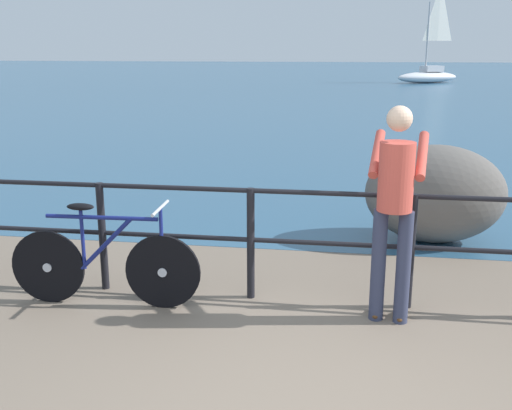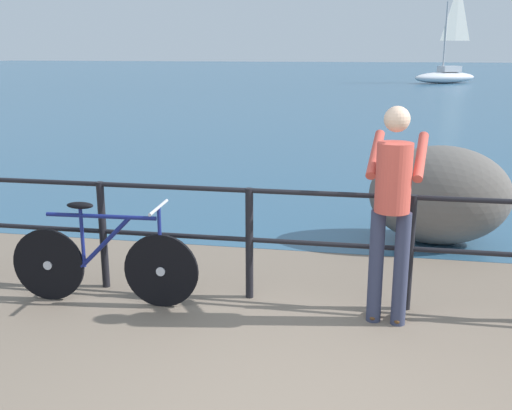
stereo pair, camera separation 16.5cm
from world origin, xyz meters
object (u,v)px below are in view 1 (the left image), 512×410
bicycle (105,263)px  person_at_railing (395,205)px  sailboat (429,72)px  breakwater_boulder_main (435,194)px

bicycle → person_at_railing: 2.52m
person_at_railing → sailboat: size_ratio=0.29×
bicycle → sailboat: bearing=77.0°
person_at_railing → breakwater_boulder_main: person_at_railing is taller
breakwater_boulder_main → bicycle: bearing=-143.1°
bicycle → person_at_railing: (2.44, 0.07, 0.60)m
breakwater_boulder_main → sailboat: size_ratio=0.26×
sailboat → breakwater_boulder_main: bearing=51.8°
bicycle → breakwater_boulder_main: breakwater_boulder_main is taller
person_at_railing → sailboat: bearing=1.0°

